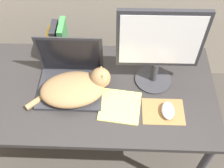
{
  "coord_description": "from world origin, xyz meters",
  "views": [
    {
      "loc": [
        0.14,
        -0.58,
        1.99
      ],
      "look_at": [
        0.11,
        0.31,
        0.83
      ],
      "focal_mm": 45.0,
      "sensor_mm": 36.0,
      "label": 1
    }
  ],
  "objects_px": {
    "computer_mouse": "(168,111)",
    "laptop": "(70,79)",
    "cat": "(76,88)",
    "external_monitor": "(159,47)",
    "book_row": "(59,43)",
    "notepad": "(120,106)"
  },
  "relations": [
    {
      "from": "cat",
      "to": "computer_mouse",
      "type": "height_order",
      "value": "cat"
    },
    {
      "from": "laptop",
      "to": "cat",
      "type": "xyz_separation_m",
      "value": [
        0.04,
        -0.06,
        -0.0
      ]
    },
    {
      "from": "external_monitor",
      "to": "notepad",
      "type": "height_order",
      "value": "external_monitor"
    },
    {
      "from": "laptop",
      "to": "cat",
      "type": "distance_m",
      "value": 0.07
    },
    {
      "from": "computer_mouse",
      "to": "notepad",
      "type": "distance_m",
      "value": 0.25
    },
    {
      "from": "computer_mouse",
      "to": "notepad",
      "type": "height_order",
      "value": "computer_mouse"
    },
    {
      "from": "computer_mouse",
      "to": "laptop",
      "type": "bearing_deg",
      "value": 162.33
    },
    {
      "from": "external_monitor",
      "to": "computer_mouse",
      "type": "bearing_deg",
      "value": -73.81
    },
    {
      "from": "cat",
      "to": "external_monitor",
      "type": "xyz_separation_m",
      "value": [
        0.42,
        0.11,
        0.21
      ]
    },
    {
      "from": "laptop",
      "to": "external_monitor",
      "type": "bearing_deg",
      "value": 6.18
    },
    {
      "from": "laptop",
      "to": "book_row",
      "type": "height_order",
      "value": "laptop"
    },
    {
      "from": "book_row",
      "to": "notepad",
      "type": "relative_size",
      "value": 1.1
    },
    {
      "from": "computer_mouse",
      "to": "external_monitor",
      "type": "bearing_deg",
      "value": 106.19
    },
    {
      "from": "laptop",
      "to": "book_row",
      "type": "bearing_deg",
      "value": 112.44
    },
    {
      "from": "cat",
      "to": "external_monitor",
      "type": "relative_size",
      "value": 0.92
    },
    {
      "from": "book_row",
      "to": "notepad",
      "type": "distance_m",
      "value": 0.52
    },
    {
      "from": "cat",
      "to": "external_monitor",
      "type": "bearing_deg",
      "value": 14.52
    },
    {
      "from": "laptop",
      "to": "computer_mouse",
      "type": "height_order",
      "value": "laptop"
    },
    {
      "from": "external_monitor",
      "to": "notepad",
      "type": "distance_m",
      "value": 0.37
    },
    {
      "from": "book_row",
      "to": "notepad",
      "type": "xyz_separation_m",
      "value": [
        0.36,
        -0.35,
        -0.11
      ]
    },
    {
      "from": "cat",
      "to": "external_monitor",
      "type": "distance_m",
      "value": 0.49
    },
    {
      "from": "cat",
      "to": "book_row",
      "type": "bearing_deg",
      "value": 115.0
    }
  ]
}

